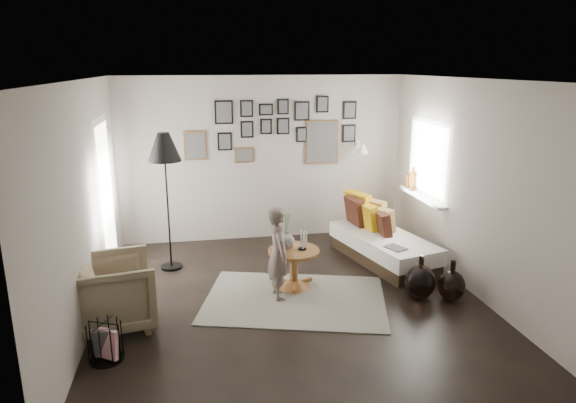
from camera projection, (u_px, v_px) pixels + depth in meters
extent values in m
plane|color=black|center=(291.00, 300.00, 6.21)|extent=(4.80, 4.80, 0.00)
plane|color=#9D9389|center=(263.00, 159.00, 8.15)|extent=(4.50, 0.00, 4.50)
plane|color=#9D9389|center=(356.00, 280.00, 3.59)|extent=(4.50, 0.00, 4.50)
plane|color=#9D9389|center=(85.00, 205.00, 5.47)|extent=(0.00, 4.80, 4.80)
plane|color=#9D9389|center=(472.00, 188.00, 6.26)|extent=(0.00, 4.80, 4.80)
plane|color=white|center=(292.00, 79.00, 5.53)|extent=(4.80, 4.80, 0.00)
plane|color=white|center=(106.00, 200.00, 6.68)|extent=(0.00, 2.14, 2.14)
plane|color=white|center=(106.00, 200.00, 6.68)|extent=(0.00, 1.88, 1.88)
plane|color=white|center=(106.00, 200.00, 6.68)|extent=(0.00, 1.93, 1.93)
plane|color=white|center=(429.00, 158.00, 7.36)|extent=(0.00, 1.30, 1.30)
plane|color=white|center=(429.00, 158.00, 7.36)|extent=(0.00, 1.14, 1.14)
cube|color=white|center=(422.00, 197.00, 7.50)|extent=(0.15, 1.32, 0.04)
cylinder|color=#8C4C14|center=(413.00, 181.00, 7.79)|extent=(0.10, 0.10, 0.28)
cylinder|color=#8C4C14|center=(408.00, 181.00, 7.96)|extent=(0.08, 0.08, 0.22)
cube|color=brown|center=(195.00, 145.00, 7.88)|extent=(0.35, 0.03, 0.45)
cube|color=black|center=(196.00, 146.00, 7.87)|extent=(0.30, 0.01, 0.40)
cube|color=black|center=(224.00, 112.00, 7.83)|extent=(0.28, 0.03, 0.36)
cube|color=black|center=(224.00, 112.00, 7.82)|extent=(0.23, 0.01, 0.31)
cube|color=black|center=(225.00, 141.00, 7.95)|extent=(0.22, 0.03, 0.28)
cube|color=black|center=(225.00, 142.00, 7.93)|extent=(0.17, 0.01, 0.23)
cube|color=black|center=(247.00, 109.00, 7.88)|extent=(0.20, 0.03, 0.26)
cube|color=black|center=(247.00, 109.00, 7.87)|extent=(0.15, 0.01, 0.21)
cube|color=black|center=(247.00, 129.00, 7.97)|extent=(0.20, 0.03, 0.26)
cube|color=black|center=(247.00, 130.00, 7.95)|extent=(0.15, 0.01, 0.21)
cube|color=black|center=(266.00, 110.00, 7.94)|extent=(0.22, 0.03, 0.18)
cube|color=black|center=(266.00, 110.00, 7.92)|extent=(0.17, 0.01, 0.13)
cube|color=black|center=(266.00, 126.00, 8.01)|extent=(0.18, 0.03, 0.24)
cube|color=black|center=(266.00, 127.00, 7.99)|extent=(0.13, 0.01, 0.19)
cube|color=black|center=(283.00, 107.00, 7.98)|extent=(0.18, 0.03, 0.24)
cube|color=black|center=(283.00, 107.00, 7.96)|extent=(0.13, 0.01, 0.19)
cube|color=black|center=(283.00, 126.00, 8.06)|extent=(0.20, 0.03, 0.26)
cube|color=black|center=(283.00, 126.00, 8.04)|extent=(0.15, 0.01, 0.21)
cube|color=black|center=(302.00, 111.00, 8.05)|extent=(0.24, 0.03, 0.30)
cube|color=black|center=(302.00, 111.00, 8.03)|extent=(0.19, 0.01, 0.25)
cube|color=black|center=(302.00, 134.00, 8.14)|extent=(0.18, 0.03, 0.24)
cube|color=black|center=(302.00, 135.00, 8.13)|extent=(0.13, 0.01, 0.19)
cube|color=brown|center=(322.00, 142.00, 8.24)|extent=(0.55, 0.03, 0.70)
cube|color=black|center=(322.00, 142.00, 8.22)|extent=(0.50, 0.01, 0.65)
cube|color=black|center=(322.00, 104.00, 8.08)|extent=(0.20, 0.03, 0.26)
cube|color=black|center=(323.00, 104.00, 8.06)|extent=(0.15, 0.01, 0.21)
cube|color=black|center=(350.00, 110.00, 8.19)|extent=(0.22, 0.03, 0.28)
cube|color=black|center=(350.00, 110.00, 8.17)|extent=(0.17, 0.01, 0.23)
cube|color=black|center=(349.00, 133.00, 8.28)|extent=(0.22, 0.03, 0.28)
cube|color=black|center=(349.00, 133.00, 8.26)|extent=(0.17, 0.01, 0.23)
cube|color=brown|center=(244.00, 155.00, 8.06)|extent=(0.30, 0.03, 0.24)
cube|color=black|center=(244.00, 155.00, 8.04)|extent=(0.25, 0.01, 0.19)
cube|color=white|center=(358.00, 144.00, 8.34)|extent=(0.06, 0.04, 0.10)
cylinder|color=white|center=(360.00, 144.00, 8.22)|extent=(0.02, 0.24, 0.02)
cone|color=white|center=(362.00, 149.00, 8.11)|extent=(0.18, 0.18, 0.14)
cube|color=beige|center=(295.00, 299.00, 6.21)|extent=(2.47, 2.03, 0.01)
cone|color=brown|center=(294.00, 284.00, 6.54)|extent=(0.48, 0.48, 0.09)
cylinder|color=brown|center=(294.00, 268.00, 6.49)|extent=(0.10, 0.10, 0.37)
cylinder|color=brown|center=(294.00, 251.00, 6.43)|extent=(0.65, 0.65, 0.04)
ellipsoid|color=black|center=(287.00, 242.00, 6.40)|extent=(0.19, 0.19, 0.20)
cylinder|color=black|center=(287.00, 233.00, 6.37)|extent=(0.06, 0.06, 0.04)
cylinder|color=black|center=(302.00, 249.00, 6.44)|extent=(0.11, 0.11, 0.02)
cube|color=black|center=(383.00, 255.00, 7.39)|extent=(1.12, 1.84, 0.20)
cube|color=white|center=(384.00, 242.00, 7.34)|extent=(1.19, 1.91, 0.22)
cube|color=#BD880A|center=(370.00, 207.00, 7.92)|extent=(0.38, 0.55, 0.50)
cube|color=#351810|center=(364.00, 210.00, 7.82)|extent=(0.26, 0.47, 0.45)
cube|color=brown|center=(382.00, 213.00, 7.73)|extent=(0.40, 0.47, 0.43)
cube|color=#BD880A|center=(373.00, 216.00, 7.58)|extent=(0.26, 0.44, 0.41)
cube|color=brown|center=(386.00, 220.00, 7.46)|extent=(0.33, 0.42, 0.38)
cube|color=#351810|center=(384.00, 224.00, 7.31)|extent=(0.19, 0.36, 0.36)
cube|color=black|center=(396.00, 248.00, 6.78)|extent=(0.29, 0.33, 0.01)
imported|color=#73684D|center=(113.00, 292.00, 5.50)|extent=(1.00, 0.98, 0.78)
cube|color=white|center=(113.00, 283.00, 5.53)|extent=(0.40, 0.41, 0.16)
cylinder|color=black|center=(172.00, 267.00, 7.18)|extent=(0.29, 0.29, 0.03)
cylinder|color=black|center=(168.00, 210.00, 6.97)|extent=(0.03, 0.03, 1.69)
cone|color=black|center=(164.00, 147.00, 6.74)|extent=(0.44, 0.44, 0.38)
cube|color=black|center=(105.00, 343.00, 4.91)|extent=(0.22, 0.10, 0.30)
cube|color=white|center=(108.00, 344.00, 4.89)|extent=(0.22, 0.18, 0.29)
ellipsoid|color=black|center=(420.00, 282.00, 6.20)|extent=(0.37, 0.37, 0.43)
cylinder|color=black|center=(421.00, 260.00, 6.12)|extent=(0.06, 0.06, 0.13)
ellipsoid|color=black|center=(451.00, 286.00, 6.15)|extent=(0.33, 0.33, 0.38)
cylinder|color=black|center=(453.00, 266.00, 6.08)|extent=(0.06, 0.06, 0.13)
imported|color=#61514D|center=(278.00, 253.00, 6.13)|extent=(0.31, 0.44, 1.15)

